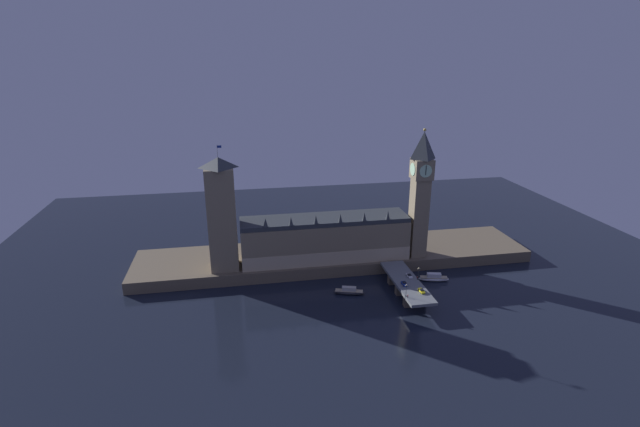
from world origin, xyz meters
The scene contains 15 objects.
ground_plane centered at (0.00, 0.00, 0.00)m, with size 400.00×400.00×0.00m, color black.
embankment centered at (0.00, 39.00, 3.14)m, with size 220.00×42.00×6.27m.
parliament_hall centered at (-6.93, 31.01, 17.92)m, with size 89.79×21.38×28.04m.
clock_tower centered at (43.85, 25.76, 43.40)m, with size 10.56×10.67×70.18m.
victoria_tower centered at (-60.44, 28.49, 35.67)m, with size 14.26×14.26×64.59m.
bridge centered at (27.01, -5.00, 4.92)m, with size 12.45×46.00×7.12m.
car_northbound_trail centered at (24.27, -9.06, 7.87)m, with size 2.10×4.29×1.59m.
car_southbound_lead centered at (29.75, -17.18, 7.80)m, with size 2.02×4.45×1.44m.
car_southbound_trail centered at (29.75, -1.25, 7.76)m, with size 2.08×4.69×1.36m.
pedestrian_near_rail centered at (21.53, -21.01, 7.99)m, with size 0.38×0.38×1.65m.
pedestrian_mid_walk centered at (32.49, -4.66, 8.10)m, with size 0.38×0.38×1.83m.
street_lamp_near centered at (21.13, -19.72, 10.97)m, with size 1.34×0.60×6.15m.
street_lamp_mid centered at (32.89, -5.00, 11.22)m, with size 1.34×0.60×6.55m.
boat_upstream centered at (-0.71, -0.34, 1.42)m, with size 15.76×7.98×3.89m.
boat_downstream centered at (46.23, 5.71, 1.53)m, with size 16.36×7.46×4.19m.
Camera 1 is at (-51.28, -197.73, 111.36)m, focal length 26.00 mm.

